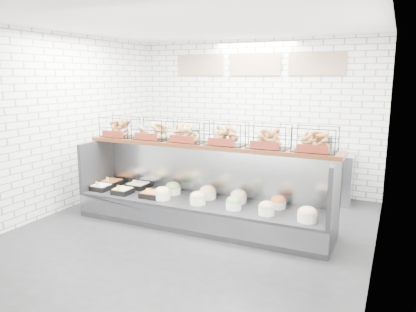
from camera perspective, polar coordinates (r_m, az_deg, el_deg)
The scene contains 5 objects.
ground at distance 6.14m, azimuth -2.29°, elevation -10.62°, with size 5.50×5.50×0.00m, color black.
room_shell at distance 6.25m, azimuth 0.14°, elevation 9.15°, with size 5.02×5.51×3.01m.
display_case at distance 6.32m, azimuth -0.90°, elevation -6.80°, with size 4.00×0.90×1.20m.
bagel_shelf at distance 6.23m, azimuth -0.17°, elevation 2.95°, with size 4.10×0.50×0.40m.
prep_counter at distance 8.14m, azimuth 5.57°, elevation -1.73°, with size 4.00×0.60×1.20m.
Camera 1 is at (2.65, -5.05, 2.28)m, focal length 35.00 mm.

